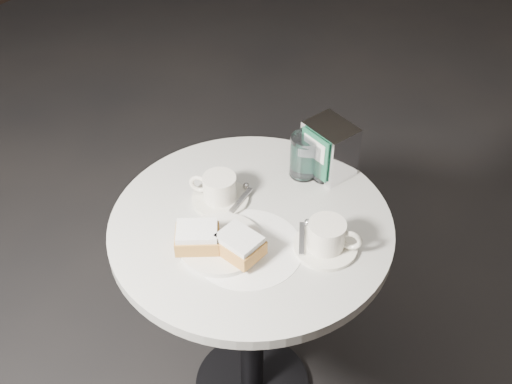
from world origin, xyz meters
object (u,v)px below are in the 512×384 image
at_px(water_glass_right, 326,160).
at_px(napkin_dispenser, 329,149).
at_px(coffee_cup_right, 327,238).
at_px(water_glass_left, 304,156).
at_px(beignet_plate, 219,242).
at_px(coffee_cup_left, 219,190).
at_px(cafe_table, 251,275).

bearing_deg(water_glass_right, napkin_dispenser, 108.48).
bearing_deg(napkin_dispenser, coffee_cup_right, -43.49).
height_order(coffee_cup_right, water_glass_left, water_glass_left).
xyz_separation_m(beignet_plate, coffee_cup_left, (-0.11, 0.13, 0.01)).
bearing_deg(water_glass_right, beignet_plate, -96.57).
xyz_separation_m(coffee_cup_left, napkin_dispenser, (0.15, 0.27, 0.04)).
bearing_deg(beignet_plate, coffee_cup_right, 39.76).
relative_size(beignet_plate, napkin_dispenser, 1.82).
distance_m(coffee_cup_right, napkin_dispenser, 0.29).
bearing_deg(beignet_plate, cafe_table, 90.31).
bearing_deg(cafe_table, coffee_cup_right, 12.19).
relative_size(coffee_cup_left, coffee_cup_right, 0.99).
height_order(water_glass_left, water_glass_right, water_glass_left).
bearing_deg(water_glass_left, coffee_cup_right, -43.51).
distance_m(beignet_plate, napkin_dispenser, 0.40).
distance_m(coffee_cup_right, water_glass_left, 0.28).
xyz_separation_m(beignet_plate, napkin_dispenser, (0.03, 0.40, 0.05)).
distance_m(cafe_table, water_glass_right, 0.36).
height_order(coffee_cup_left, coffee_cup_right, coffee_cup_right).
distance_m(beignet_plate, water_glass_right, 0.38).
bearing_deg(water_glass_left, napkin_dispenser, 50.84).
relative_size(cafe_table, napkin_dispenser, 5.15).
xyz_separation_m(water_glass_left, water_glass_right, (0.05, 0.03, -0.00)).
distance_m(beignet_plate, coffee_cup_right, 0.25).
distance_m(coffee_cup_left, water_glass_right, 0.29).
height_order(beignet_plate, napkin_dispenser, napkin_dispenser).
relative_size(cafe_table, beignet_plate, 2.83).
relative_size(water_glass_left, napkin_dispenser, 0.84).
bearing_deg(napkin_dispenser, water_glass_right, -58.13).
bearing_deg(beignet_plate, napkin_dispenser, 85.03).
bearing_deg(cafe_table, water_glass_left, 91.66).
bearing_deg(coffee_cup_right, water_glass_right, 105.06).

